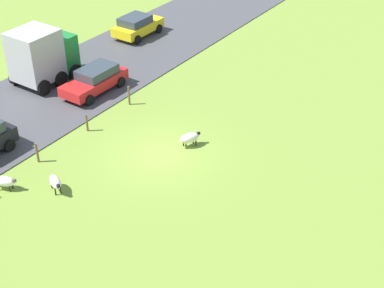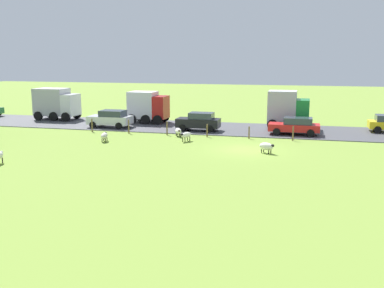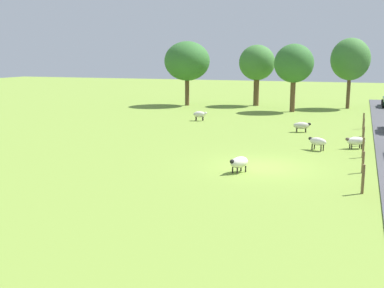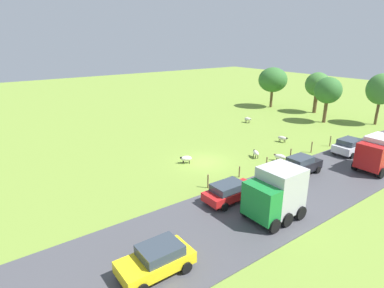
{
  "view_description": "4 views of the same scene",
  "coord_description": "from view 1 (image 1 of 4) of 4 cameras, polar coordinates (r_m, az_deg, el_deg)",
  "views": [
    {
      "loc": [
        -14.91,
        18.85,
        16.43
      ],
      "look_at": [
        -1.76,
        -0.43,
        1.11
      ],
      "focal_mm": 52.67,
      "sensor_mm": 36.0,
      "label": 1
    },
    {
      "loc": [
        -32.46,
        -4.24,
        6.73
      ],
      "look_at": [
        -2.7,
        3.37,
        0.79
      ],
      "focal_mm": 42.02,
      "sensor_mm": 36.0,
      "label": 2
    },
    {
      "loc": [
        4.44,
        -22.68,
        5.46
      ],
      "look_at": [
        -3.6,
        -0.43,
        0.99
      ],
      "focal_mm": 43.88,
      "sensor_mm": 36.0,
      "label": 3
    },
    {
      "loc": [
        23.02,
        -18.29,
        11.83
      ],
      "look_at": [
        -2.87,
        0.6,
        1.02
      ],
      "focal_mm": 29.44,
      "sensor_mm": 36.0,
      "label": 4
    }
  ],
  "objects": [
    {
      "name": "car_5",
      "position": [
        35.16,
        -9.81,
        6.46
      ],
      "size": [
        2.02,
        4.4,
        1.5
      ],
      "color": "red",
      "rests_on": "road_strip"
    },
    {
      "name": "road_strip",
      "position": [
        34.86,
        -15.78,
        3.86
      ],
      "size": [
        8.0,
        80.0,
        0.06
      ],
      "primitive_type": "cube",
      "color": "#47474C",
      "rests_on": "ground_plane"
    },
    {
      "name": "fence_post_1",
      "position": [
        31.33,
        -10.6,
        2.13
      ],
      "size": [
        0.12,
        0.12,
        1.04
      ],
      "primitive_type": "cylinder",
      "color": "brown",
      "rests_on": "ground_plane"
    },
    {
      "name": "fence_post_2",
      "position": [
        29.32,
        -15.41,
        -0.86
      ],
      "size": [
        0.12,
        0.12,
        1.11
      ],
      "primitive_type": "cylinder",
      "color": "brown",
      "rests_on": "ground_plane"
    },
    {
      "name": "sheep_2",
      "position": [
        27.1,
        -13.68,
        -3.77
      ],
      "size": [
        1.2,
        0.9,
        0.76
      ],
      "color": "silver",
      "rests_on": "ground_plane"
    },
    {
      "name": "fence_post_0",
      "position": [
        33.55,
        -6.4,
        4.9
      ],
      "size": [
        0.12,
        0.12,
        1.2
      ],
      "primitive_type": "cylinder",
      "color": "brown",
      "rests_on": "ground_plane"
    },
    {
      "name": "truck_0",
      "position": [
        36.56,
        -14.97,
        8.7
      ],
      "size": [
        2.77,
        3.82,
        3.56
      ],
      "color": "#197F33",
      "rests_on": "road_strip"
    },
    {
      "name": "car_1",
      "position": [
        42.94,
        -5.58,
        11.87
      ],
      "size": [
        2.15,
        3.98,
        1.55
      ],
      "color": "yellow",
      "rests_on": "road_strip"
    },
    {
      "name": "sheep_4",
      "position": [
        29.53,
        -0.22,
        0.63
      ],
      "size": [
        0.96,
        1.22,
        0.77
      ],
      "color": "silver",
      "rests_on": "ground_plane"
    },
    {
      "name": "ground_plane",
      "position": [
        29.11,
        -3.34,
        -1.15
      ],
      "size": [
        160.0,
        160.0,
        0.0
      ],
      "primitive_type": "plane",
      "color": "olive"
    },
    {
      "name": "sheep_0",
      "position": [
        27.91,
        -18.49,
        -3.6
      ],
      "size": [
        1.25,
        0.91,
        0.72
      ],
      "color": "white",
      "rests_on": "ground_plane"
    }
  ]
}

